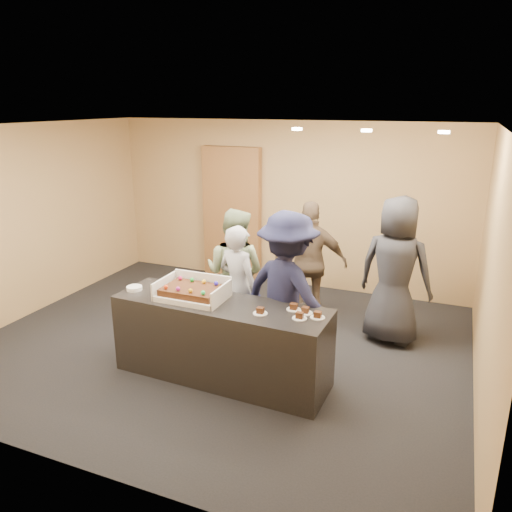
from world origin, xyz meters
name	(u,v)px	position (x,y,z in m)	size (l,w,h in m)	color
room	(218,243)	(0.00, 0.00, 1.35)	(6.04, 6.00, 2.70)	black
serving_counter	(221,341)	(0.37, -0.71, 0.45)	(2.40, 0.70, 0.90)	black
storage_cabinet	(232,214)	(-0.94, 2.41, 1.13)	(1.03, 0.15, 2.27)	brown
cake_box	(194,293)	(0.03, -0.68, 0.95)	(0.74, 0.51, 0.22)	white
sheet_cake	(192,290)	(0.03, -0.71, 1.00)	(0.63, 0.43, 0.12)	#3D230E
plate_stack	(134,288)	(-0.71, -0.74, 0.92)	(0.18, 0.18, 0.04)	white
slice_a	(260,312)	(0.87, -0.81, 0.92)	(0.15, 0.15, 0.07)	white
slice_b	(294,308)	(1.16, -0.59, 0.92)	(0.15, 0.15, 0.07)	white
slice_c	(300,316)	(1.28, -0.78, 0.92)	(0.15, 0.15, 0.07)	white
slice_d	(305,311)	(1.30, -0.63, 0.92)	(0.15, 0.15, 0.07)	white
slice_e	(318,316)	(1.44, -0.69, 0.92)	(0.15, 0.15, 0.07)	white
person_server_grey	(238,288)	(0.25, 0.02, 0.79)	(0.58, 0.38, 1.58)	#A4A4A9
person_sage_man	(235,273)	(0.05, 0.37, 0.85)	(0.83, 0.64, 1.70)	gray
person_navy_man	(288,293)	(0.96, -0.22, 0.93)	(1.20, 0.69, 1.86)	#181A38
person_brown_extra	(310,263)	(0.83, 1.14, 0.86)	(1.00, 0.42, 1.71)	brown
person_dark_suit	(395,271)	(1.99, 0.95, 0.95)	(0.93, 0.60, 1.90)	#26262A
ceiling_spotlights	(367,130)	(1.60, 0.50, 2.67)	(1.72, 0.12, 0.03)	#FFEAC6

